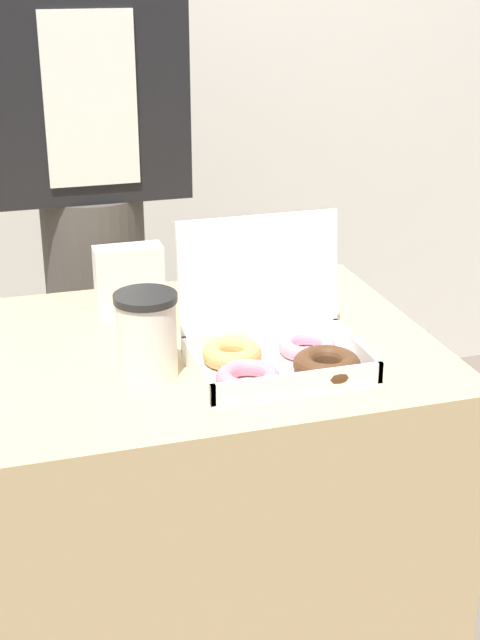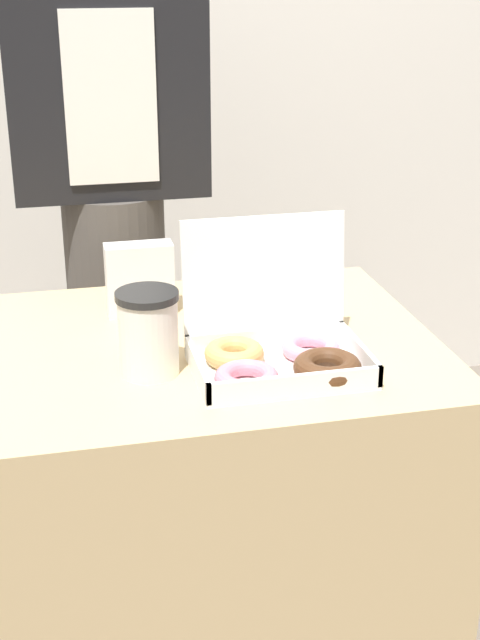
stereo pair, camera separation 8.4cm
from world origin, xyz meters
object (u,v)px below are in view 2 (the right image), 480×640
(napkin_holder, at_px, (140,279))
(donut_box, at_px, (279,350))
(person_customer, at_px, (112,190))
(coffee_cup, at_px, (148,333))

(napkin_holder, bearing_deg, donut_box, -57.90)
(napkin_holder, xyz_separation_m, person_customer, (-0.01, 0.44, 0.06))
(donut_box, distance_m, napkin_holder, 0.36)
(donut_box, relative_size, coffee_cup, 2.00)
(coffee_cup, height_order, person_customer, person_customer)
(person_customer, bearing_deg, napkin_holder, -89.04)
(donut_box, bearing_deg, napkin_holder, 122.10)
(donut_box, xyz_separation_m, coffee_cup, (-0.21, 0.04, 0.04))
(napkin_holder, bearing_deg, coffee_cup, -94.04)
(donut_box, xyz_separation_m, person_customer, (-0.20, 0.75, 0.10))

